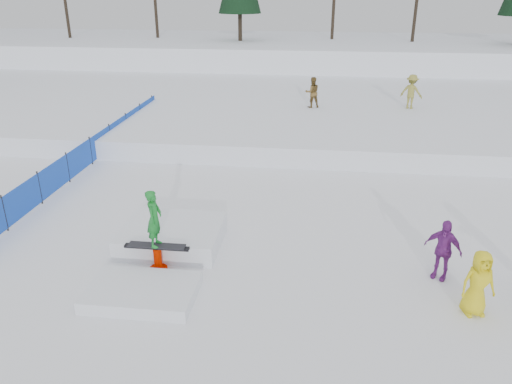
# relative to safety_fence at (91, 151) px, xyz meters

# --- Properties ---
(ground) EXTENTS (120.00, 120.00, 0.00)m
(ground) POSITION_rel_safety_fence_xyz_m (6.50, -6.60, -0.55)
(ground) COLOR white
(snow_berm) EXTENTS (60.00, 14.00, 2.40)m
(snow_berm) POSITION_rel_safety_fence_xyz_m (6.50, 23.40, 0.65)
(snow_berm) COLOR white
(snow_berm) RESTS_ON ground
(snow_midrise) EXTENTS (50.00, 18.00, 0.80)m
(snow_midrise) POSITION_rel_safety_fence_xyz_m (6.50, 9.40, -0.15)
(snow_midrise) COLOR white
(snow_midrise) RESTS_ON ground
(safety_fence) EXTENTS (0.05, 16.00, 1.10)m
(safety_fence) POSITION_rel_safety_fence_xyz_m (0.00, 0.00, 0.00)
(safety_fence) COLOR blue
(safety_fence) RESTS_ON ground
(walker_olive) EXTENTS (0.85, 0.75, 1.49)m
(walker_olive) POSITION_rel_safety_fence_xyz_m (8.33, 7.24, 1.00)
(walker_olive) COLOR brown
(walker_olive) RESTS_ON snow_midrise
(walker_ygreen) EXTENTS (1.23, 1.02, 1.65)m
(walker_ygreen) POSITION_rel_safety_fence_xyz_m (13.13, 7.61, 1.07)
(walker_ygreen) COLOR olive
(walker_ygreen) RESTS_ON snow_midrise
(spectator_purple) EXTENTS (0.95, 0.78, 1.52)m
(spectator_purple) POSITION_rel_safety_fence_xyz_m (11.68, -6.70, 0.21)
(spectator_purple) COLOR #7C2889
(spectator_purple) RESTS_ON ground
(spectator_yellow) EXTENTS (0.81, 0.61, 1.49)m
(spectator_yellow) POSITION_rel_safety_fence_xyz_m (12.11, -8.06, 0.19)
(spectator_yellow) COLOR yellow
(spectator_yellow) RESTS_ON ground
(jib_rail_feature) EXTENTS (2.60, 4.40, 2.11)m
(jib_rail_feature) POSITION_rel_safety_fence_xyz_m (4.90, -6.63, -0.25)
(jib_rail_feature) COLOR white
(jib_rail_feature) RESTS_ON ground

